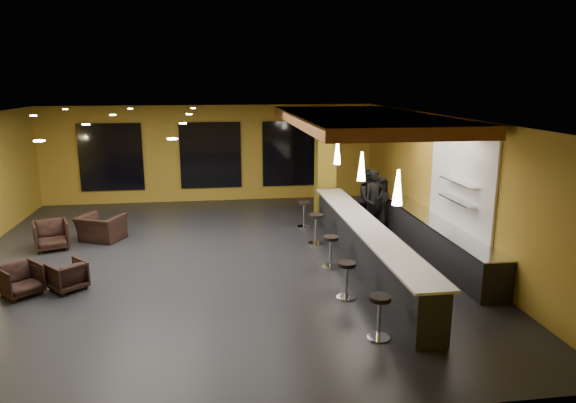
{
  "coord_description": "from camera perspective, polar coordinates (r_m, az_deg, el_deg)",
  "views": [
    {
      "loc": [
        0.17,
        -12.32,
        4.38
      ],
      "look_at": [
        2.0,
        0.5,
        1.3
      ],
      "focal_mm": 32.0,
      "sensor_mm": 36.0,
      "label": 1
    }
  ],
  "objects": [
    {
      "name": "floor",
      "position": [
        13.1,
        -8.44,
        -6.55
      ],
      "size": [
        12.0,
        13.0,
        0.1
      ],
      "primitive_type": "cube",
      "color": "black",
      "rests_on": "ground"
    },
    {
      "name": "ceiling",
      "position": [
        12.35,
        -9.01,
        9.36
      ],
      "size": [
        12.0,
        13.0,
        0.1
      ],
      "primitive_type": "cube",
      "color": "black"
    },
    {
      "name": "wall_back",
      "position": [
        19.06,
        -8.6,
        5.3
      ],
      "size": [
        12.0,
        0.1,
        3.5
      ],
      "primitive_type": "cube",
      "color": "#A48024",
      "rests_on": "floor"
    },
    {
      "name": "wall_front",
      "position": [
        6.35,
        -9.08,
        -11.31
      ],
      "size": [
        12.0,
        0.1,
        3.5
      ],
      "primitive_type": "cube",
      "color": "#A48024",
      "rests_on": "floor"
    },
    {
      "name": "wall_right",
      "position": [
        13.91,
        17.07,
        1.88
      ],
      "size": [
        0.1,
        13.0,
        3.5
      ],
      "primitive_type": "cube",
      "color": "#A48024",
      "rests_on": "floor"
    },
    {
      "name": "wood_soffit",
      "position": [
        13.9,
        7.99,
        9.04
      ],
      "size": [
        3.6,
        8.0,
        0.28
      ],
      "primitive_type": "cube",
      "color": "#9D5A2E",
      "rests_on": "ceiling"
    },
    {
      "name": "window_left",
      "position": [
        19.3,
        -19.07,
        4.67
      ],
      "size": [
        2.2,
        0.06,
        2.4
      ],
      "primitive_type": "cube",
      "color": "black",
      "rests_on": "wall_back"
    },
    {
      "name": "window_center",
      "position": [
        18.95,
        -8.59,
        5.1
      ],
      "size": [
        2.2,
        0.06,
        2.4
      ],
      "primitive_type": "cube",
      "color": "black",
      "rests_on": "wall_back"
    },
    {
      "name": "window_right",
      "position": [
        19.16,
        0.45,
        5.34
      ],
      "size": [
        2.2,
        0.06,
        2.4
      ],
      "primitive_type": "cube",
      "color": "black",
      "rests_on": "wall_back"
    },
    {
      "name": "tile_backsplash",
      "position": [
        12.94,
        18.64,
        2.07
      ],
      "size": [
        0.06,
        3.2,
        2.4
      ],
      "primitive_type": "cube",
      "color": "white",
      "rests_on": "wall_right"
    },
    {
      "name": "bar_counter",
      "position": [
        12.47,
        8.55,
        -4.92
      ],
      "size": [
        0.6,
        8.0,
        1.0
      ],
      "primitive_type": "cube",
      "color": "black",
      "rests_on": "floor"
    },
    {
      "name": "bar_top",
      "position": [
        12.31,
        8.63,
        -2.6
      ],
      "size": [
        0.78,
        8.1,
        0.05
      ],
      "primitive_type": "cube",
      "color": "beige",
      "rests_on": "bar_counter"
    },
    {
      "name": "prep_counter",
      "position": [
        13.62,
        16.05,
        -4.03
      ],
      "size": [
        0.7,
        6.0,
        0.86
      ],
      "primitive_type": "cube",
      "color": "black",
      "rests_on": "floor"
    },
    {
      "name": "prep_top",
      "position": [
        13.49,
        16.17,
        -2.18
      ],
      "size": [
        0.72,
        6.0,
        0.03
      ],
      "primitive_type": "cube",
      "color": "silver",
      "rests_on": "prep_counter"
    },
    {
      "name": "wall_shelf_lower",
      "position": [
        12.78,
        18.34,
        0.12
      ],
      "size": [
        0.3,
        1.5,
        0.03
      ],
      "primitive_type": "cube",
      "color": "silver",
      "rests_on": "wall_right"
    },
    {
      "name": "wall_shelf_upper",
      "position": [
        12.69,
        18.49,
        2.1
      ],
      "size": [
        0.3,
        1.5,
        0.03
      ],
      "primitive_type": "cube",
      "color": "silver",
      "rests_on": "wall_right"
    },
    {
      "name": "column",
      "position": [
        16.51,
        4.16,
        4.18
      ],
      "size": [
        0.6,
        0.6,
        3.5
      ],
      "primitive_type": "cube",
      "color": "olive",
      "rests_on": "floor"
    },
    {
      "name": "pendant_0",
      "position": [
        10.16,
        12.1,
        1.54
      ],
      "size": [
        0.2,
        0.2,
        0.7
      ],
      "primitive_type": "cone",
      "color": "white",
      "rests_on": "wood_soffit"
    },
    {
      "name": "pendant_1",
      "position": [
        12.49,
        8.19,
        3.88
      ],
      "size": [
        0.2,
        0.2,
        0.7
      ],
      "primitive_type": "cone",
      "color": "white",
      "rests_on": "wood_soffit"
    },
    {
      "name": "pendant_2",
      "position": [
        14.88,
        5.51,
        5.47
      ],
      "size": [
        0.2,
        0.2,
        0.7
      ],
      "primitive_type": "cone",
      "color": "white",
      "rests_on": "wood_soffit"
    },
    {
      "name": "staff_a",
      "position": [
        15.31,
        9.54,
        0.12
      ],
      "size": [
        0.78,
        0.64,
        1.83
      ],
      "primitive_type": "imported",
      "rotation": [
        0.0,
        0.0,
        0.35
      ],
      "color": "black",
      "rests_on": "floor"
    },
    {
      "name": "staff_b",
      "position": [
        15.39,
        9.11,
        0.2
      ],
      "size": [
        1.08,
        0.96,
        1.83
      ],
      "primitive_type": "imported",
      "rotation": [
        0.0,
        0.0,
        0.36
      ],
      "color": "black",
      "rests_on": "floor"
    },
    {
      "name": "staff_c",
      "position": [
        15.7,
        10.2,
        -0.07
      ],
      "size": [
        0.88,
        0.71,
        1.57
      ],
      "primitive_type": "imported",
      "rotation": [
        0.0,
        0.0,
        0.3
      ],
      "color": "black",
      "rests_on": "floor"
    },
    {
      "name": "armchair_a",
      "position": [
        12.11,
        -27.58,
        -7.74
      ],
      "size": [
        1.03,
        1.03,
        0.67
      ],
      "primitive_type": "imported",
      "rotation": [
        0.0,
        0.0,
        0.74
      ],
      "color": "black",
      "rests_on": "floor"
    },
    {
      "name": "armchair_b",
      "position": [
        12.0,
        -23.34,
        -7.58
      ],
      "size": [
        0.96,
        0.96,
        0.63
      ],
      "primitive_type": "imported",
      "rotation": [
        0.0,
        0.0,
        3.87
      ],
      "color": "black",
      "rests_on": "floor"
    },
    {
      "name": "armchair_c",
      "position": [
        14.93,
        -24.81,
        -3.42
      ],
      "size": [
        1.07,
        1.08,
        0.77
      ],
      "primitive_type": "imported",
      "rotation": [
        0.0,
        0.0,
        0.36
      ],
      "color": "black",
      "rests_on": "floor"
    },
    {
      "name": "armchair_d",
      "position": [
        15.22,
        -20.06,
        -2.78
      ],
      "size": [
        1.41,
        1.34,
        0.72
      ],
      "primitive_type": "imported",
      "rotation": [
        0.0,
        0.0,
        2.71
      ],
      "color": "black",
      "rests_on": "floor"
    },
    {
      "name": "bar_stool_0",
      "position": [
        9.14,
        10.13,
        -11.93
      ],
      "size": [
        0.4,
        0.4,
        0.79
      ],
      "rotation": [
        0.0,
        0.0,
        0.36
      ],
      "color": "silver",
      "rests_on": "floor"
    },
    {
      "name": "bar_stool_1",
      "position": [
        10.63,
        6.52,
        -8.15
      ],
      "size": [
        0.39,
        0.39,
        0.78
      ],
      "rotation": [
        0.0,
        0.0,
        -0.08
      ],
      "color": "silver",
      "rests_on": "floor"
    },
    {
      "name": "bar_stool_2",
      "position": [
        12.27,
        4.76,
        -5.12
      ],
      "size": [
        0.39,
        0.39,
        0.77
      ],
      "rotation": [
        0.0,
        0.0,
        -0.01
      ],
      "color": "silver",
      "rests_on": "floor"
    },
    {
      "name": "bar_stool_3",
      "position": [
        13.97,
        3.13,
        -2.62
      ],
      "size": [
        0.42,
        0.42,
        0.84
      ],
      "rotation": [
        0.0,
        0.0,
        0.2
      ],
      "color": "silver",
      "rests_on": "floor"
    },
    {
      "name": "bar_stool_4",
      "position": [
        15.54,
        1.8,
        -1.04
      ],
      "size": [
        0.41,
        0.41,
        0.8
      ],
      "rotation": [
        0.0,
        0.0,
        0.39
      ],
      "color": "silver",
      "rests_on": "floor"
    }
  ]
}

